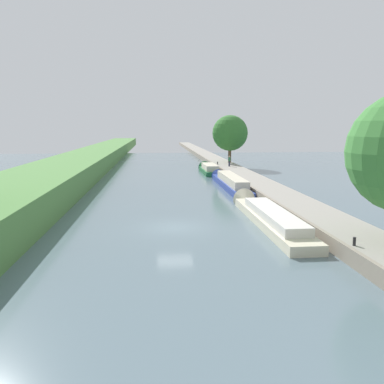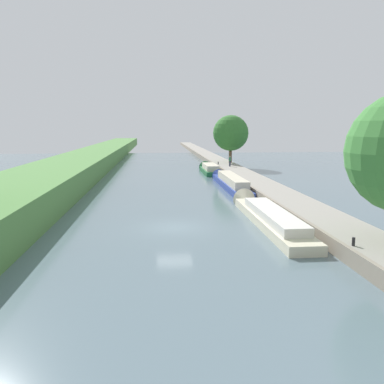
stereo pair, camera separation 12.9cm
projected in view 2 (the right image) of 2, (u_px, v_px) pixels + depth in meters
name	position (u px, v px, depth m)	size (l,w,h in m)	color
ground_plane	(174.00, 227.00, 27.55)	(160.00, 160.00, 0.00)	slate
right_towpath	(318.00, 218.00, 28.42)	(3.62, 260.00, 0.87)	gray
stone_quay	(292.00, 218.00, 28.24)	(0.25, 260.00, 0.92)	gray
narrowboat_cream	(266.00, 215.00, 29.06)	(2.17, 15.69, 2.06)	beige
narrowboat_blue	(230.00, 182.00, 45.41)	(1.88, 16.79, 2.10)	#283D93
narrowboat_green	(209.00, 169.00, 60.41)	(2.17, 10.46, 2.14)	#1E6033
tree_rightbank_midnear	(231.00, 133.00, 67.20)	(6.11, 6.11, 8.14)	brown
person_walking	(230.00, 161.00, 61.10)	(0.34, 0.34, 1.66)	#282D42
mooring_bollard_near	(353.00, 242.00, 20.34)	(0.16, 0.16, 0.45)	black
mooring_bollard_far	(218.00, 163.00, 64.41)	(0.16, 0.16, 0.45)	black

